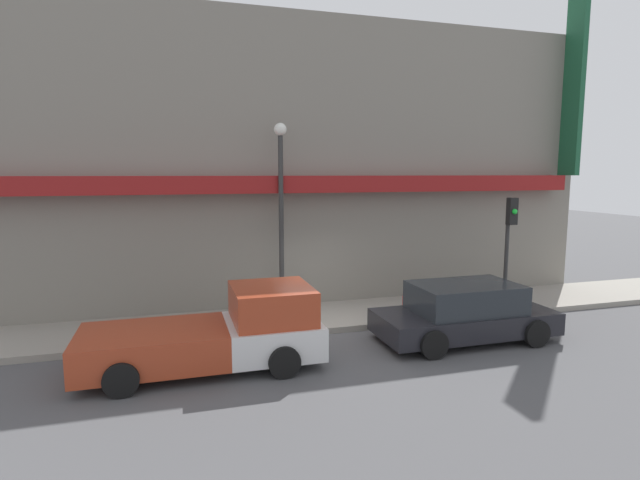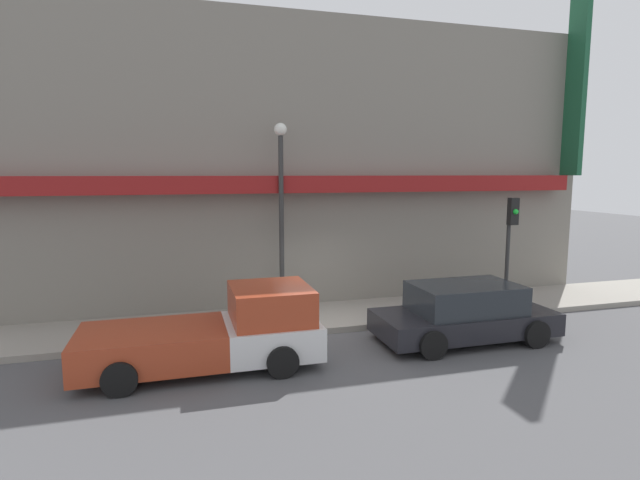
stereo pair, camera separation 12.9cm
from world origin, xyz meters
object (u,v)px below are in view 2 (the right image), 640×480
(parked_car, at_px, (464,313))
(traffic_light, at_px, (510,232))
(fire_hydrant, at_px, (406,303))
(pickup_truck, at_px, (219,333))
(street_lamp, at_px, (281,195))

(parked_car, bearing_deg, traffic_light, 35.97)
(fire_hydrant, xyz_separation_m, traffic_light, (3.37, 0.01, 1.93))
(pickup_truck, relative_size, fire_hydrant, 6.88)
(street_lamp, distance_m, traffic_light, 6.91)
(parked_car, height_order, traffic_light, traffic_light)
(parked_car, bearing_deg, pickup_truck, -179.79)
(pickup_truck, bearing_deg, street_lamp, 56.01)
(parked_car, distance_m, fire_hydrant, 2.05)
(fire_hydrant, bearing_deg, parked_car, -70.97)
(pickup_truck, xyz_separation_m, traffic_light, (8.78, 1.94, 1.71))
(pickup_truck, height_order, fire_hydrant, pickup_truck)
(traffic_light, bearing_deg, pickup_truck, -167.52)
(pickup_truck, distance_m, parked_car, 6.08)
(fire_hydrant, xyz_separation_m, street_lamp, (-3.32, 1.39, 3.04))
(parked_car, bearing_deg, fire_hydrant, 109.24)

